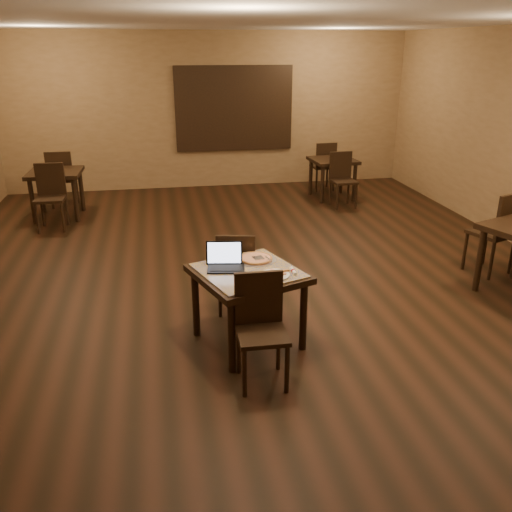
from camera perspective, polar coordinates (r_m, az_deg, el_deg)
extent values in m
plane|color=black|center=(6.68, -0.20, -2.73)|extent=(10.00, 10.00, 0.00)
cube|color=olive|center=(11.13, -4.97, 14.91)|extent=(8.00, 0.02, 3.00)
cube|color=silver|center=(6.11, -0.23, 23.91)|extent=(8.00, 10.00, 0.02)
cube|color=#254D8A|center=(11.15, -2.32, 15.24)|extent=(2.20, 0.04, 1.50)
cube|color=black|center=(11.13, -2.30, 15.22)|extent=(2.34, 0.02, 1.64)
cylinder|color=black|center=(4.78, -2.57, -8.42)|extent=(0.07, 0.07, 0.71)
cylinder|color=black|center=(5.38, -6.36, -4.92)|extent=(0.07, 0.07, 0.71)
cylinder|color=black|center=(5.13, 5.01, -6.28)|extent=(0.07, 0.07, 0.71)
cylinder|color=black|center=(5.70, 0.62, -3.24)|extent=(0.07, 0.07, 0.71)
cube|color=black|center=(5.07, -0.85, -1.93)|extent=(1.18, 1.18, 0.06)
cube|color=#172F96|center=(5.06, -0.85, -1.57)|extent=(1.07, 1.07, 0.02)
cylinder|color=black|center=(4.52, -1.22, -12.23)|extent=(0.04, 0.04, 0.44)
cylinder|color=black|center=(4.82, -1.83, -9.93)|extent=(0.04, 0.04, 0.44)
cylinder|color=black|center=(4.58, 3.28, -11.82)|extent=(0.04, 0.04, 0.44)
cylinder|color=black|center=(4.87, 2.37, -9.58)|extent=(0.04, 0.04, 0.44)
cube|color=black|center=(4.57, 0.67, -8.29)|extent=(0.42, 0.42, 0.04)
cube|color=black|center=(4.62, 0.28, -4.38)|extent=(0.42, 0.05, 0.47)
cylinder|color=black|center=(6.06, -0.22, -3.14)|extent=(0.04, 0.04, 0.43)
cylinder|color=black|center=(5.75, -0.37, -4.56)|extent=(0.04, 0.04, 0.43)
cylinder|color=black|center=(6.08, -3.46, -3.08)|extent=(0.04, 0.04, 0.43)
cylinder|color=black|center=(5.77, -3.80, -4.48)|extent=(0.04, 0.04, 0.43)
cube|color=black|center=(5.82, -1.99, -1.70)|extent=(0.48, 0.48, 0.04)
cube|color=black|center=(5.55, -2.17, -0.07)|extent=(0.40, 0.13, 0.46)
cube|color=black|center=(5.07, -3.17, -1.33)|extent=(0.38, 0.29, 0.02)
cube|color=black|center=(5.14, -3.37, 0.34)|extent=(0.35, 0.11, 0.23)
cube|color=#C6D3FB|center=(5.14, -3.36, 0.35)|extent=(0.31, 0.09, 0.20)
cylinder|color=white|center=(4.93, 2.03, -2.01)|extent=(0.27, 0.27, 0.01)
cylinder|color=silver|center=(5.29, -0.01, -0.36)|extent=(0.39, 0.39, 0.01)
cylinder|color=#F8E1A5|center=(5.29, -0.01, -0.25)|extent=(0.31, 0.31, 0.02)
torus|color=#BA753B|center=(5.29, -0.01, -0.21)|extent=(0.32, 0.32, 0.02)
cube|color=silver|center=(5.27, 0.25, -0.19)|extent=(0.15, 0.26, 0.01)
cylinder|color=white|center=(5.00, 3.94, -1.59)|extent=(0.04, 0.15, 0.03)
cylinder|color=maroon|center=(5.00, 3.94, -1.59)|extent=(0.04, 0.03, 0.04)
cylinder|color=black|center=(10.05, 6.99, 7.50)|extent=(0.07, 0.07, 0.70)
cylinder|color=black|center=(10.63, 5.77, 8.30)|extent=(0.07, 0.07, 0.70)
cylinder|color=black|center=(10.29, 10.33, 7.63)|extent=(0.07, 0.07, 0.70)
cylinder|color=black|center=(10.86, 8.97, 8.42)|extent=(0.07, 0.07, 0.70)
cube|color=black|center=(10.38, 8.12, 9.93)|extent=(0.84, 0.84, 0.06)
cylinder|color=black|center=(9.67, 8.56, 6.07)|extent=(0.04, 0.04, 0.45)
cylinder|color=black|center=(9.99, 7.79, 6.60)|extent=(0.04, 0.04, 0.45)
cylinder|color=black|center=(9.81, 10.51, 6.17)|extent=(0.04, 0.04, 0.45)
cylinder|color=black|center=(10.12, 9.68, 6.69)|extent=(0.04, 0.04, 0.45)
cube|color=black|center=(9.84, 9.22, 7.76)|extent=(0.44, 0.44, 0.04)
cube|color=black|center=(9.95, 8.88, 9.46)|extent=(0.42, 0.07, 0.48)
cylinder|color=black|center=(11.31, 7.48, 8.34)|extent=(0.04, 0.04, 0.45)
cylinder|color=black|center=(10.98, 8.15, 7.92)|extent=(0.04, 0.04, 0.45)
cylinder|color=black|center=(11.18, 5.75, 8.27)|extent=(0.04, 0.04, 0.45)
cylinder|color=black|center=(10.86, 6.39, 7.85)|extent=(0.04, 0.04, 0.45)
cube|color=black|center=(11.03, 7.00, 9.33)|extent=(0.44, 0.44, 0.04)
cube|color=black|center=(10.81, 7.42, 10.46)|extent=(0.42, 0.07, 0.48)
cylinder|color=black|center=(9.49, -22.47, 5.32)|extent=(0.07, 0.07, 0.74)
cylinder|color=black|center=(10.12, -21.66, 6.36)|extent=(0.07, 0.07, 0.74)
cylinder|color=black|center=(9.35, -18.47, 5.63)|extent=(0.07, 0.07, 0.74)
cylinder|color=black|center=(9.99, -17.90, 6.65)|extent=(0.07, 0.07, 0.74)
cube|color=black|center=(9.65, -20.41, 8.20)|extent=(0.86, 0.86, 0.06)
cylinder|color=black|center=(8.99, -22.03, 3.65)|extent=(0.04, 0.04, 0.47)
cylinder|color=black|center=(9.34, -21.56, 4.34)|extent=(0.04, 0.04, 0.47)
cylinder|color=black|center=(8.90, -19.67, 3.81)|extent=(0.04, 0.04, 0.47)
cylinder|color=black|center=(9.26, -19.28, 4.51)|extent=(0.04, 0.04, 0.47)
cube|color=black|center=(9.05, -20.85, 5.63)|extent=(0.45, 0.45, 0.04)
cube|color=black|center=(9.18, -20.84, 7.60)|extent=(0.44, 0.06, 0.50)
cylinder|color=black|center=(10.56, -18.31, 6.60)|extent=(0.04, 0.04, 0.47)
cylinder|color=black|center=(10.20, -18.62, 6.07)|extent=(0.04, 0.04, 0.47)
cylinder|color=black|center=(10.63, -20.32, 6.44)|extent=(0.04, 0.04, 0.47)
cylinder|color=black|center=(10.28, -20.70, 5.91)|extent=(0.04, 0.04, 0.47)
cube|color=black|center=(10.36, -19.66, 7.62)|extent=(0.45, 0.45, 0.04)
cube|color=black|center=(10.11, -20.04, 8.86)|extent=(0.44, 0.06, 0.50)
cylinder|color=black|center=(6.83, 22.48, -0.34)|extent=(0.08, 0.08, 0.79)
cylinder|color=black|center=(7.78, 22.97, 1.00)|extent=(0.04, 0.04, 0.50)
cylinder|color=black|center=(7.57, 25.33, 0.09)|extent=(0.04, 0.04, 0.50)
cylinder|color=black|center=(7.47, 21.12, 0.48)|extent=(0.04, 0.04, 0.50)
cylinder|color=black|center=(7.25, 23.53, -0.49)|extent=(0.04, 0.04, 0.50)
cube|color=black|center=(7.43, 23.54, 2.24)|extent=(0.60, 0.60, 0.04)
cube|color=black|center=(7.24, 25.19, 3.90)|extent=(0.45, 0.20, 0.53)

